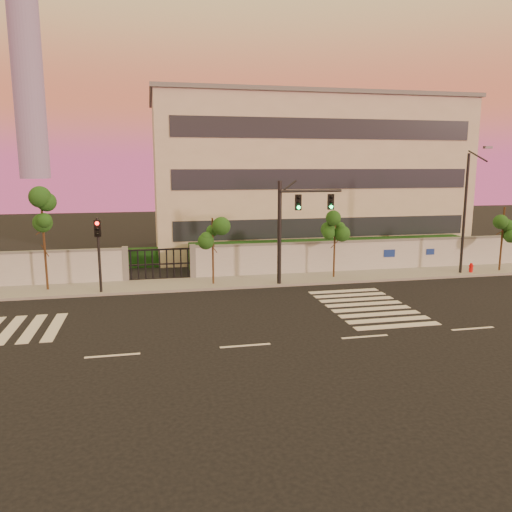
% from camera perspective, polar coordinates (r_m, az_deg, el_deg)
% --- Properties ---
extents(ground, '(120.00, 120.00, 0.00)m').
position_cam_1_polar(ground, '(19.78, -1.24, -10.23)').
color(ground, black).
rests_on(ground, ground).
extents(sidewalk, '(60.00, 3.00, 0.15)m').
position_cam_1_polar(sidewalk, '(29.71, -5.03, -3.10)').
color(sidewalk, gray).
rests_on(sidewalk, ground).
extents(perimeter_wall, '(60.00, 0.36, 2.20)m').
position_cam_1_polar(perimeter_wall, '(30.97, -5.20, -0.67)').
color(perimeter_wall, '#B4B6BB').
rests_on(perimeter_wall, ground).
extents(hedge_row, '(41.00, 4.25, 1.80)m').
position_cam_1_polar(hedge_row, '(33.82, -3.96, -0.16)').
color(hedge_row, '#103612').
rests_on(hedge_row, ground).
extents(institutional_building, '(24.40, 12.40, 12.25)m').
position_cam_1_polar(institutional_building, '(42.08, 5.28, 9.18)').
color(institutional_building, beige).
rests_on(institutional_building, ground).
extents(distant_skyscraper, '(16.00, 16.00, 118.00)m').
position_cam_1_polar(distant_skyscraper, '(309.43, -24.76, 19.63)').
color(distant_skyscraper, slate).
rests_on(distant_skyscraper, ground).
extents(road_markings, '(57.00, 7.62, 0.02)m').
position_cam_1_polar(road_markings, '(23.10, -6.89, -7.22)').
color(road_markings, silver).
rests_on(road_markings, ground).
extents(street_tree_c, '(1.51, 1.20, 5.62)m').
position_cam_1_polar(street_tree_c, '(29.51, -23.18, 4.02)').
color(street_tree_c, '#382314').
rests_on(street_tree_c, ground).
extents(street_tree_d, '(1.36, 1.08, 3.99)m').
position_cam_1_polar(street_tree_d, '(28.77, -4.95, 2.27)').
color(street_tree_d, '#382314').
rests_on(street_tree_d, ground).
extents(street_tree_e, '(1.36, 1.08, 4.17)m').
position_cam_1_polar(street_tree_e, '(30.80, 9.03, 2.96)').
color(street_tree_e, '#382314').
rests_on(street_tree_e, ground).
extents(street_tree_f, '(1.55, 1.23, 4.30)m').
position_cam_1_polar(street_tree_f, '(36.17, 26.41, 3.24)').
color(street_tree_f, '#382314').
rests_on(street_tree_f, ground).
extents(traffic_signal_main, '(3.85, 0.46, 6.10)m').
position_cam_1_polar(traffic_signal_main, '(28.80, 4.20, 4.12)').
color(traffic_signal_main, black).
rests_on(traffic_signal_main, ground).
extents(traffic_signal_secondary, '(0.33, 0.33, 4.20)m').
position_cam_1_polar(traffic_signal_secondary, '(28.06, -17.55, 1.06)').
color(traffic_signal_secondary, black).
rests_on(traffic_signal_secondary, ground).
extents(streetlight_east, '(0.48, 1.94, 8.06)m').
position_cam_1_polar(streetlight_east, '(34.02, 22.94, 5.13)').
color(streetlight_east, black).
rests_on(streetlight_east, ground).
extents(fire_hydrant, '(0.29, 0.28, 0.76)m').
position_cam_1_polar(fire_hydrant, '(35.07, 23.36, -1.34)').
color(fire_hydrant, red).
rests_on(fire_hydrant, ground).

